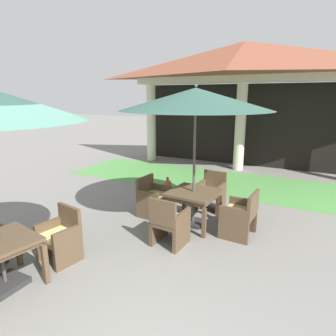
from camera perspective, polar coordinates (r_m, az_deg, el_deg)
ground_plane at (r=4.00m, az=-19.91°, el=-27.39°), size 60.00×60.00×0.00m
background_pavilion at (r=10.61m, az=14.85°, el=18.23°), size 8.42×3.13×4.34m
lawn_strip at (r=9.11m, az=10.91°, el=-2.74°), size 10.22×2.71×0.01m
patio_table_near_foreground at (r=5.92m, az=5.05°, el=-5.51°), size 0.99×0.99×0.72m
patio_umbrella_near_foreground at (r=5.58m, az=5.48°, el=13.27°), size 2.91×2.91×2.81m
patio_chair_near_foreground_south at (r=5.19m, az=0.19°, el=-10.81°), size 0.58×0.60×0.92m
patio_chair_near_foreground_north at (r=6.85m, az=8.60°, el=-4.82°), size 0.60×0.55×0.88m
patio_chair_near_foreground_west at (r=6.45m, az=-2.95°, el=-5.82°), size 0.60×0.66×0.86m
patio_chair_near_foreground_east at (r=5.67m, az=14.14°, el=-8.99°), size 0.61×0.67×0.89m
patio_table_mid_left at (r=4.64m, az=-30.20°, el=-13.34°), size 1.00×1.00×0.71m
patio_chair_mid_left_north at (r=5.08m, az=-20.43°, el=-12.61°), size 0.65×0.60×0.87m
terracotta_urn at (r=7.98m, az=-0.09°, el=-3.54°), size 0.25×0.25×0.44m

